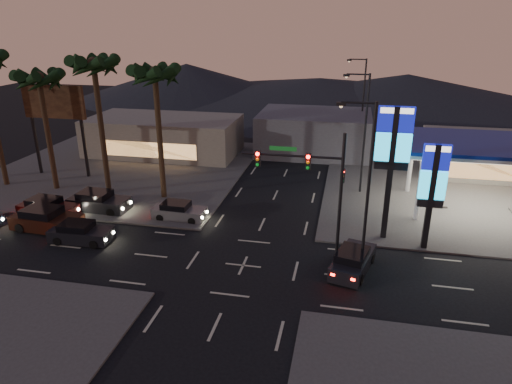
% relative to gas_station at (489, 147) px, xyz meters
% --- Properties ---
extents(ground, '(140.00, 140.00, 0.00)m').
position_rel_gas_station_xyz_m(ground, '(-16.00, -12.00, -5.08)').
color(ground, black).
rests_on(ground, ground).
extents(corner_lot_ne, '(24.00, 24.00, 0.12)m').
position_rel_gas_station_xyz_m(corner_lot_ne, '(0.00, 4.00, -5.02)').
color(corner_lot_ne, '#47443F').
rests_on(corner_lot_ne, ground).
extents(corner_lot_nw, '(24.00, 24.00, 0.12)m').
position_rel_gas_station_xyz_m(corner_lot_nw, '(-32.00, 4.00, -5.02)').
color(corner_lot_nw, '#47443F').
rests_on(corner_lot_nw, ground).
extents(gas_station, '(12.20, 8.20, 5.47)m').
position_rel_gas_station_xyz_m(gas_station, '(0.00, 0.00, 0.00)').
color(gas_station, silver).
rests_on(gas_station, ground).
extents(convenience_store, '(10.00, 6.00, 4.00)m').
position_rel_gas_station_xyz_m(convenience_store, '(2.00, 9.00, -3.08)').
color(convenience_store, '#726B5B').
rests_on(convenience_store, ground).
extents(pylon_sign_tall, '(2.20, 0.35, 9.00)m').
position_rel_gas_station_xyz_m(pylon_sign_tall, '(-7.50, -6.50, 1.31)').
color(pylon_sign_tall, black).
rests_on(pylon_sign_tall, ground).
extents(pylon_sign_short, '(1.60, 0.35, 7.00)m').
position_rel_gas_station_xyz_m(pylon_sign_short, '(-5.00, -7.50, -0.42)').
color(pylon_sign_short, black).
rests_on(pylon_sign_short, ground).
extents(traffic_signal_mast, '(6.10, 0.39, 8.00)m').
position_rel_gas_station_xyz_m(traffic_signal_mast, '(-12.24, -10.01, 0.15)').
color(traffic_signal_mast, black).
rests_on(traffic_signal_mast, ground).
extents(pedestal_signal, '(0.32, 0.39, 4.30)m').
position_rel_gas_station_xyz_m(pedestal_signal, '(-10.50, -5.02, -2.16)').
color(pedestal_signal, black).
rests_on(pedestal_signal, ground).
extents(streetlight_near, '(2.14, 0.25, 10.00)m').
position_rel_gas_station_xyz_m(streetlight_near, '(-9.21, -11.00, 0.64)').
color(streetlight_near, black).
rests_on(streetlight_near, ground).
extents(streetlight_mid, '(2.14, 0.25, 10.00)m').
position_rel_gas_station_xyz_m(streetlight_mid, '(-9.21, 2.00, 0.64)').
color(streetlight_mid, black).
rests_on(streetlight_mid, ground).
extents(streetlight_far, '(2.14, 0.25, 10.00)m').
position_rel_gas_station_xyz_m(streetlight_far, '(-9.21, 16.00, 0.64)').
color(streetlight_far, black).
rests_on(streetlight_far, ground).
extents(palm_a, '(4.41, 4.41, 10.86)m').
position_rel_gas_station_xyz_m(palm_a, '(-25.00, -2.50, 4.35)').
color(palm_a, black).
rests_on(palm_a, ground).
extents(palm_b, '(4.41, 4.41, 11.46)m').
position_rel_gas_station_xyz_m(palm_b, '(-30.00, -2.50, 4.89)').
color(palm_b, black).
rests_on(palm_b, ground).
extents(palm_c, '(4.41, 4.41, 10.26)m').
position_rel_gas_station_xyz_m(palm_c, '(-35.00, -2.50, 3.80)').
color(palm_c, black).
rests_on(palm_c, ground).
extents(billboard, '(6.00, 0.30, 8.50)m').
position_rel_gas_station_xyz_m(billboard, '(-36.50, 1.00, 1.25)').
color(billboard, black).
rests_on(billboard, ground).
extents(building_far_west, '(16.00, 8.00, 4.00)m').
position_rel_gas_station_xyz_m(building_far_west, '(-30.00, 10.00, -3.08)').
color(building_far_west, '#726B5B').
rests_on(building_far_west, ground).
extents(building_far_mid, '(12.00, 9.00, 4.40)m').
position_rel_gas_station_xyz_m(building_far_mid, '(-14.00, 14.00, -2.88)').
color(building_far_mid, '#4C4C51').
rests_on(building_far_mid, ground).
extents(hill_left, '(40.00, 40.00, 6.00)m').
position_rel_gas_station_xyz_m(hill_left, '(-41.00, 48.00, -2.08)').
color(hill_left, black).
rests_on(hill_left, ground).
extents(hill_right, '(50.00, 50.00, 5.00)m').
position_rel_gas_station_xyz_m(hill_right, '(-1.00, 48.00, -2.58)').
color(hill_right, black).
rests_on(hill_right, ground).
extents(hill_center, '(60.00, 60.00, 4.00)m').
position_rel_gas_station_xyz_m(hill_center, '(-16.00, 48.00, -3.08)').
color(hill_center, black).
rests_on(hill_center, ground).
extents(car_lane_a_front, '(4.22, 1.89, 1.35)m').
position_rel_gas_station_xyz_m(car_lane_a_front, '(-27.38, -11.10, -4.45)').
color(car_lane_a_front, black).
rests_on(car_lane_a_front, ground).
extents(car_lane_a_mid, '(5.08, 2.36, 1.62)m').
position_rel_gas_station_xyz_m(car_lane_a_mid, '(-30.74, -9.93, -4.33)').
color(car_lane_a_mid, black).
rests_on(car_lane_a_mid, ground).
extents(car_lane_b_front, '(4.07, 1.82, 1.31)m').
position_rel_gas_station_xyz_m(car_lane_b_front, '(-22.24, -6.30, -4.47)').
color(car_lane_b_front, '#5E5E61').
rests_on(car_lane_b_front, ground).
extents(car_lane_b_mid, '(4.82, 2.16, 1.55)m').
position_rel_gas_station_xyz_m(car_lane_b_mid, '(-28.92, -6.03, -4.36)').
color(car_lane_b_mid, black).
rests_on(car_lane_b_mid, ground).
extents(car_lane_b_rear, '(4.58, 2.18, 1.45)m').
position_rel_gas_station_xyz_m(car_lane_b_rear, '(-32.07, -7.87, -4.41)').
color(car_lane_b_rear, black).
rests_on(car_lane_b_rear, ground).
extents(suv_station, '(2.81, 4.54, 1.42)m').
position_rel_gas_station_xyz_m(suv_station, '(-9.52, -11.26, -4.42)').
color(suv_station, black).
rests_on(suv_station, ground).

